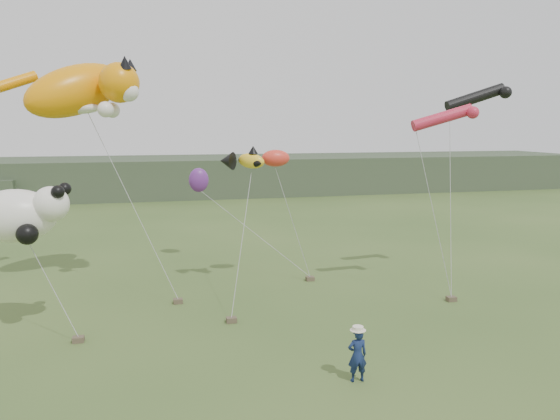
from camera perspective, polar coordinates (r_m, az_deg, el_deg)
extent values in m
plane|color=#385123|center=(18.48, 4.54, -15.30)|extent=(120.00, 120.00, 0.00)
cube|color=#2D3D28|center=(61.49, -8.55, 3.60)|extent=(90.00, 12.00, 4.00)
imported|color=#132149|center=(16.87, 8.08, -14.80)|extent=(0.60, 0.41, 1.62)
cube|color=brown|center=(24.08, -10.61, -9.33)|extent=(0.39, 0.31, 0.20)
cube|color=brown|center=(21.60, -5.09, -11.36)|extent=(0.39, 0.31, 0.20)
cube|color=brown|center=(25.09, 17.46, -8.84)|extent=(0.39, 0.31, 0.20)
cube|color=brown|center=(20.95, -20.32, -12.56)|extent=(0.39, 0.31, 0.20)
cube|color=brown|center=(27.01, 3.15, -7.17)|extent=(0.39, 0.31, 0.20)
ellipsoid|color=orange|center=(26.04, -20.62, 11.64)|extent=(5.41, 4.26, 3.43)
sphere|color=orange|center=(24.96, -16.46, 12.64)|extent=(1.72, 1.72, 1.72)
cone|color=black|center=(24.54, -15.91, 14.64)|extent=(0.54, 0.65, 0.65)
cone|color=black|center=(25.49, -15.38, 14.44)|extent=(0.54, 0.62, 0.61)
sphere|color=silver|center=(24.63, -15.55, 11.84)|extent=(0.86, 0.86, 0.86)
ellipsoid|color=silver|center=(25.71, -20.18, 9.99)|extent=(1.68, 0.84, 0.53)
sphere|color=silver|center=(24.36, -17.77, 9.98)|extent=(0.67, 0.67, 0.67)
sphere|color=silver|center=(25.69, -17.13, 9.93)|extent=(0.67, 0.67, 0.67)
cylinder|color=orange|center=(27.22, -25.78, 11.99)|extent=(1.78, 1.30, 1.04)
ellipsoid|color=yellow|center=(24.45, -3.02, 5.14)|extent=(1.39, 1.18, 0.79)
cone|color=black|center=(24.55, -5.62, 5.13)|extent=(0.97, 1.02, 0.81)
cone|color=black|center=(24.44, -2.83, 6.30)|extent=(0.45, 0.45, 0.36)
cone|color=black|center=(24.07, -2.20, 4.88)|extent=(0.47, 0.50, 0.36)
cone|color=black|center=(24.95, -2.60, 5.01)|extent=(0.47, 0.50, 0.36)
cylinder|color=black|center=(27.33, 19.71, 11.00)|extent=(2.88, 0.79, 1.35)
sphere|color=black|center=(27.68, 22.50, 11.28)|extent=(0.56, 0.56, 0.56)
cylinder|color=#C0223D|center=(24.77, 16.58, 9.23)|extent=(2.72, 0.81, 1.20)
sphere|color=#C0223D|center=(25.03, 19.50, 9.58)|extent=(0.53, 0.53, 0.53)
ellipsoid|color=white|center=(21.39, -25.94, -0.54)|extent=(2.83, 1.88, 1.88)
sphere|color=white|center=(20.78, -22.82, 0.58)|extent=(1.26, 1.26, 1.26)
sphere|color=black|center=(20.26, -22.21, 1.77)|extent=(0.46, 0.46, 0.46)
sphere|color=black|center=(21.12, -21.57, 2.07)|extent=(0.46, 0.46, 0.46)
sphere|color=black|center=(20.56, -24.90, -2.30)|extent=(0.73, 0.73, 0.73)
ellipsoid|color=red|center=(25.31, -0.47, 5.43)|extent=(1.34, 0.78, 0.78)
ellipsoid|color=#5F267B|center=(30.18, -8.49, 3.11)|extent=(1.09, 0.72, 1.33)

